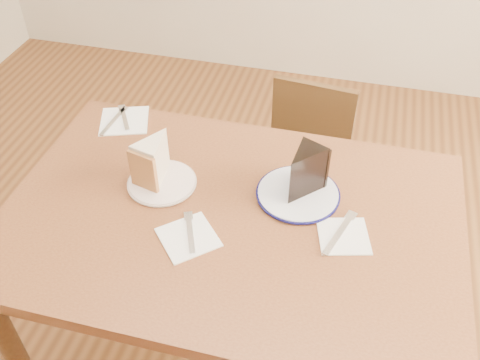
% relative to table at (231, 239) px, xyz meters
% --- Properties ---
extents(table, '(1.20, 0.80, 0.75)m').
position_rel_table_xyz_m(table, '(0.00, 0.00, 0.00)').
color(table, '#4D2815').
rests_on(table, ground).
extents(chair_far, '(0.41, 0.41, 0.74)m').
position_rel_table_xyz_m(chair_far, '(0.11, 0.59, -0.24)').
color(chair_far, '#34200F').
rests_on(chair_far, ground).
extents(plate_cream, '(0.18, 0.18, 0.01)m').
position_rel_table_xyz_m(plate_cream, '(-0.21, 0.07, 0.10)').
color(plate_cream, silver).
rests_on(plate_cream, table).
extents(plate_navy, '(0.22, 0.22, 0.01)m').
position_rel_table_xyz_m(plate_navy, '(0.16, 0.12, 0.10)').
color(plate_navy, white).
rests_on(plate_navy, table).
extents(carrot_cake, '(0.11, 0.13, 0.11)m').
position_rel_table_xyz_m(carrot_cake, '(-0.23, 0.09, 0.17)').
color(carrot_cake, '#F3E4C9').
rests_on(carrot_cake, plate_cream).
extents(chocolate_cake, '(0.12, 0.14, 0.12)m').
position_rel_table_xyz_m(chocolate_cake, '(0.16, 0.12, 0.17)').
color(chocolate_cake, black).
rests_on(chocolate_cake, plate_navy).
extents(napkin_cream, '(0.19, 0.19, 0.00)m').
position_rel_table_xyz_m(napkin_cream, '(-0.08, -0.11, 0.10)').
color(napkin_cream, white).
rests_on(napkin_cream, table).
extents(napkin_navy, '(0.15, 0.15, 0.00)m').
position_rel_table_xyz_m(napkin_navy, '(0.30, -0.00, 0.10)').
color(napkin_navy, white).
rests_on(napkin_navy, table).
extents(napkin_spare, '(0.19, 0.19, 0.00)m').
position_rel_table_xyz_m(napkin_spare, '(-0.44, 0.32, 0.10)').
color(napkin_spare, white).
rests_on(napkin_spare, table).
extents(fork_cream, '(0.07, 0.13, 0.00)m').
position_rel_table_xyz_m(fork_cream, '(-0.08, -0.09, 0.10)').
color(fork_cream, silver).
rests_on(fork_cream, napkin_cream).
extents(knife_navy, '(0.07, 0.17, 0.00)m').
position_rel_table_xyz_m(knife_navy, '(0.28, -0.00, 0.10)').
color(knife_navy, silver).
rests_on(knife_navy, napkin_navy).
extents(fork_spare, '(0.08, 0.13, 0.00)m').
position_rel_table_xyz_m(fork_spare, '(-0.44, 0.33, 0.10)').
color(fork_spare, silver).
rests_on(fork_spare, napkin_spare).
extents(knife_spare, '(0.02, 0.16, 0.00)m').
position_rel_table_xyz_m(knife_spare, '(-0.47, 0.30, 0.10)').
color(knife_spare, silver).
rests_on(knife_spare, napkin_spare).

